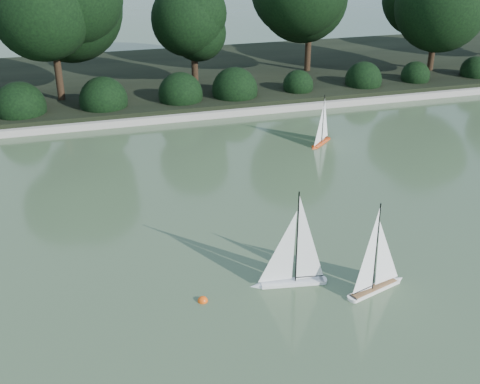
# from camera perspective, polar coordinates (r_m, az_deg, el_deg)

# --- Properties ---
(ground) EXTENTS (80.00, 80.00, 0.00)m
(ground) POSITION_cam_1_polar(r_m,az_deg,el_deg) (8.75, 5.95, -11.27)
(ground) COLOR #364D2E
(ground) RESTS_ON ground
(pond_coping) EXTENTS (40.00, 0.35, 0.18)m
(pond_coping) POSITION_cam_1_polar(r_m,az_deg,el_deg) (16.52, -5.82, 7.09)
(pond_coping) COLOR gray
(pond_coping) RESTS_ON ground
(far_bank) EXTENTS (40.00, 8.00, 0.30)m
(far_bank) POSITION_cam_1_polar(r_m,az_deg,el_deg) (20.30, -8.05, 10.57)
(far_bank) COLOR black
(far_bank) RESTS_ON ground
(tree_line) EXTENTS (26.31, 3.93, 4.39)m
(tree_line) POSITION_cam_1_polar(r_m,az_deg,el_deg) (18.53, -3.79, 17.23)
(tree_line) COLOR black
(tree_line) RESTS_ON ground
(shrub_hedge) EXTENTS (29.10, 1.10, 1.10)m
(shrub_hedge) POSITION_cam_1_polar(r_m,az_deg,el_deg) (17.26, -6.46, 9.10)
(shrub_hedge) COLOR black
(shrub_hedge) RESTS_ON ground
(sailboat_white_a) EXTENTS (1.21, 0.37, 1.64)m
(sailboat_white_a) POSITION_cam_1_polar(r_m,az_deg,el_deg) (9.17, 4.47, -7.36)
(sailboat_white_a) COLOR silver
(sailboat_white_a) RESTS_ON ground
(sailboat_white_b) EXTENTS (1.12, 0.50, 1.55)m
(sailboat_white_b) POSITION_cam_1_polar(r_m,az_deg,el_deg) (9.29, 13.10, -7.67)
(sailboat_white_b) COLOR silver
(sailboat_white_b) RESTS_ON ground
(sailboat_orange) EXTENTS (0.78, 0.72, 1.29)m
(sailboat_orange) POSITION_cam_1_polar(r_m,az_deg,el_deg) (14.77, 7.62, 5.25)
(sailboat_orange) COLOR #D64314
(sailboat_orange) RESTS_ON ground
(race_buoy) EXTENTS (0.15, 0.15, 0.15)m
(race_buoy) POSITION_cam_1_polar(r_m,az_deg,el_deg) (8.94, -3.55, -10.28)
(race_buoy) COLOR #E74C0C
(race_buoy) RESTS_ON ground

